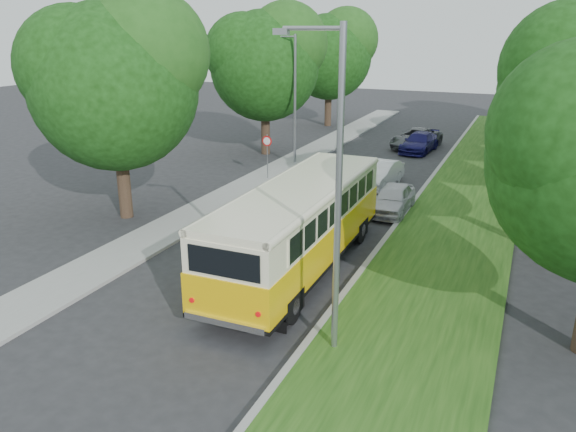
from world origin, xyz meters
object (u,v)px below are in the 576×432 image
at_px(vintage_bus, 300,228).
at_px(car_silver, 393,199).
at_px(car_grey, 416,138).
at_px(lamppost_far, 293,95).
at_px(lamppost_near, 335,186).
at_px(car_white, 380,174).
at_px(car_blue, 419,142).

relative_size(vintage_bus, car_silver, 2.75).
distance_m(car_silver, car_grey, 14.71).
bearing_deg(car_grey, lamppost_far, -113.12).
height_order(lamppost_near, lamppost_far, lamppost_near).
bearing_deg(lamppost_far, car_grey, 53.32).
xyz_separation_m(lamppost_far, car_white, (6.05, -2.82, -3.46)).
relative_size(lamppost_far, car_grey, 1.59).
xyz_separation_m(vintage_bus, car_grey, (-0.49, 22.07, -0.87)).
xyz_separation_m(lamppost_near, car_blue, (-2.64, 25.09, -3.74)).
height_order(vintage_bus, car_grey, vintage_bus).
bearing_deg(car_white, car_grey, 96.60).
height_order(car_white, car_grey, car_white).
xyz_separation_m(lamppost_far, car_grey, (5.80, 7.79, -3.46)).
relative_size(vintage_bus, car_white, 2.58).
bearing_deg(lamppost_far, car_silver, -41.41).
bearing_deg(car_grey, vintage_bus, -75.17).
relative_size(lamppost_near, car_silver, 2.14).
height_order(car_white, car_blue, car_white).
height_order(car_silver, car_blue, car_silver).
relative_size(lamppost_far, car_silver, 2.01).
distance_m(vintage_bus, car_blue, 20.88).
relative_size(car_silver, car_grey, 0.79).
bearing_deg(lamppost_near, lamppost_far, 115.71).
relative_size(lamppost_near, car_grey, 1.69).
bearing_deg(car_silver, vintage_bus, -100.53).
xyz_separation_m(car_silver, car_blue, (-1.43, 13.38, -0.01)).
bearing_deg(lamppost_far, lamppost_near, -64.29).
distance_m(lamppost_far, car_white, 7.52).
height_order(lamppost_far, car_white, lamppost_far).
bearing_deg(car_white, vintage_bus, -83.53).
height_order(vintage_bus, car_silver, vintage_bus).
bearing_deg(lamppost_near, vintage_bus, 121.72).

